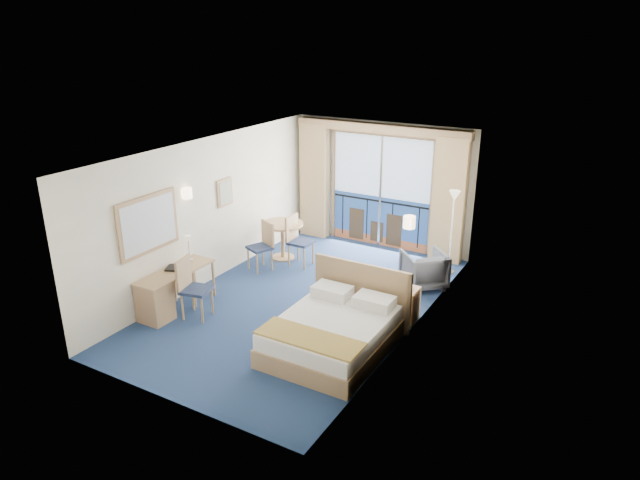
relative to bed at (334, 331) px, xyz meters
The scene contains 22 objects.
floor 1.66m from the bed, 137.97° to the left, with size 6.50×6.50×0.00m, color navy.
room_walls 2.21m from the bed, 137.97° to the left, with size 4.04×6.54×2.72m.
balcony_door 4.56m from the bed, 105.82° to the left, with size 2.36×0.03×2.52m.
curtain_left 5.09m from the bed, 123.57° to the left, with size 0.65×0.22×2.55m, color tan.
curtain_right 4.29m from the bed, 85.39° to the left, with size 0.65×0.22×2.55m, color tan.
pelmet 4.93m from the bed, 106.15° to the left, with size 3.80×0.25×0.18m, color tan.
mirror 3.45m from the bed, behind, with size 0.05×1.25×0.95m.
wall_print 3.77m from the bed, 154.13° to the left, with size 0.04×0.42×0.52m.
sconce_left 3.55m from the bed, behind, with size 0.18×0.18×0.18m, color beige.
sconce_right 1.96m from the bed, 52.48° to the left, with size 0.18×0.18×0.18m, color beige.
bed is the anchor object (origin of this frame).
nightstand 1.48m from the bed, 68.14° to the left, with size 0.43×0.41×0.57m, color tan.
phone 1.53m from the bed, 67.07° to the left, with size 0.16×0.13×0.07m, color silver.
armchair 2.79m from the bed, 82.02° to the left, with size 0.72×0.74×0.68m, color #444B52.
floor_lamp 3.77m from the bed, 80.55° to the left, with size 0.23×0.23×1.66m.
desk 3.00m from the bed, 169.34° to the right, with size 0.51×1.47×0.69m.
desk_chair 2.55m from the bed, behind, with size 0.53×0.53×1.02m.
folder 3.01m from the bed, behind, with size 0.35×0.27×0.03m, color black.
desk_lamp 3.12m from the bed, behind, with size 0.12×0.12×0.45m.
round_table 3.72m from the bed, 135.10° to the left, with size 0.85×0.85×0.77m.
table_chair_a 3.33m from the bed, 131.44° to the left, with size 0.45×0.44×1.02m.
table_chair_b 3.30m from the bed, 143.50° to the left, with size 0.55×0.55×0.97m.
Camera 1 is at (4.72, -7.63, 4.54)m, focal length 32.00 mm.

